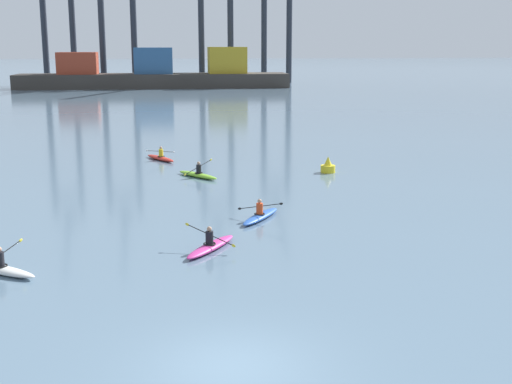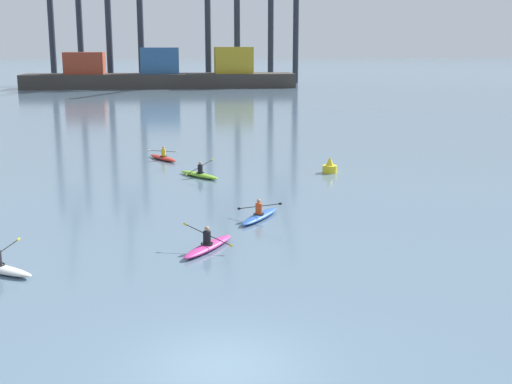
% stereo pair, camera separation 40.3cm
% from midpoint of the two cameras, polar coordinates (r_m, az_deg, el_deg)
% --- Properties ---
extents(ground_plane, '(800.00, 800.00, 0.00)m').
position_cam_midpoint_polar(ground_plane, '(17.11, -2.71, -14.42)').
color(ground_plane, slate).
extents(container_barge, '(49.48, 8.61, 7.42)m').
position_cam_midpoint_polar(container_barge, '(128.30, -8.54, 9.77)').
color(container_barge, '#38332D').
rests_on(container_barge, ground).
extents(channel_buoy, '(0.90, 0.90, 1.00)m').
position_cam_midpoint_polar(channel_buoy, '(41.97, 5.80, 2.13)').
color(channel_buoy, yellow).
rests_on(channel_buoy, ground).
extents(kayak_blue, '(2.34, 3.18, 0.95)m').
position_cam_midpoint_polar(kayak_blue, '(30.53, -0.01, -1.99)').
color(kayak_blue, '#2856B2').
rests_on(kayak_blue, ground).
extents(kayak_magenta, '(2.37, 3.17, 0.98)m').
position_cam_midpoint_polar(kayak_magenta, '(26.07, -4.27, -4.52)').
color(kayak_magenta, '#C13384').
rests_on(kayak_magenta, ground).
extents(kayak_red, '(2.22, 3.24, 0.95)m').
position_cam_midpoint_polar(kayak_red, '(46.83, -8.28, 2.88)').
color(kayak_red, red).
rests_on(kayak_red, ground).
extents(kayak_lime, '(2.52, 3.08, 1.01)m').
position_cam_midpoint_polar(kayak_lime, '(40.44, -5.20, 1.49)').
color(kayak_lime, '#7ABC2D').
rests_on(kayak_lime, ground).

